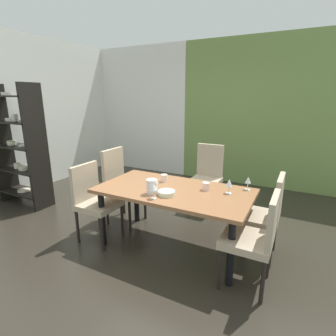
# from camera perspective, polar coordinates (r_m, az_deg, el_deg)

# --- Properties ---
(ground_plane) EXTENTS (5.92, 5.51, 0.02)m
(ground_plane) POSITION_cam_1_polar(r_m,az_deg,el_deg) (3.50, -4.65, -14.46)
(ground_plane) COLOR #2B271F
(back_panel_interior) EXTENTS (2.29, 0.10, 2.79)m
(back_panel_interior) POSITION_cam_1_polar(r_m,az_deg,el_deg) (6.30, -5.96, 12.31)
(back_panel_interior) COLOR silver
(back_panel_interior) RESTS_ON ground_plane
(garden_window_panel) EXTENTS (3.63, 0.10, 2.79)m
(garden_window_panel) POSITION_cam_1_polar(r_m,az_deg,el_deg) (5.29, 22.48, 10.67)
(garden_window_panel) COLOR olive
(garden_window_panel) RESTS_ON ground_plane
(dining_table) EXTENTS (1.72, 0.91, 0.72)m
(dining_table) POSITION_cam_1_polar(r_m,az_deg,el_deg) (2.98, 1.27, -6.12)
(dining_table) COLOR #915F3C
(dining_table) RESTS_ON ground_plane
(chair_left_near) EXTENTS (0.45, 0.44, 0.94)m
(chair_left_near) POSITION_cam_1_polar(r_m,az_deg,el_deg) (3.33, -15.88, -6.31)
(chair_left_near) COLOR tan
(chair_left_near) RESTS_ON ground_plane
(chair_right_near) EXTENTS (0.44, 0.44, 0.93)m
(chair_right_near) POSITION_cam_1_polar(r_m,az_deg,el_deg) (2.54, 18.59, -13.78)
(chair_right_near) COLOR tan
(chair_right_near) RESTS_ON ground_plane
(chair_head_far) EXTENTS (0.44, 0.45, 1.00)m
(chair_head_far) POSITION_cam_1_polar(r_m,az_deg,el_deg) (4.13, 8.50, -1.31)
(chair_head_far) COLOR tan
(chair_head_far) RESTS_ON ground_plane
(chair_left_far) EXTENTS (0.45, 0.44, 1.03)m
(chair_left_far) POSITION_cam_1_polar(r_m,az_deg,el_deg) (3.71, -10.32, -3.20)
(chair_left_far) COLOR tan
(chair_left_far) RESTS_ON ground_plane
(chair_right_far) EXTENTS (0.44, 0.44, 0.95)m
(chair_right_far) POSITION_cam_1_polar(r_m,az_deg,el_deg) (3.02, 20.34, -8.97)
(chair_right_far) COLOR tan
(chair_right_far) RESTS_ON ground_plane
(display_shelf) EXTENTS (0.94, 0.36, 1.92)m
(display_shelf) POSITION_cam_1_polar(r_m,az_deg,el_deg) (4.78, -29.78, 4.14)
(display_shelf) COLOR black
(display_shelf) RESTS_ON ground_plane
(wine_glass_south) EXTENTS (0.07, 0.07, 0.16)m
(wine_glass_south) POSITION_cam_1_polar(r_m,az_deg,el_deg) (2.86, 13.18, -3.27)
(wine_glass_south) COLOR silver
(wine_glass_south) RESTS_ON dining_table
(wine_glass_corner) EXTENTS (0.07, 0.07, 0.15)m
(wine_glass_corner) POSITION_cam_1_polar(r_m,az_deg,el_deg) (3.03, 17.04, -2.62)
(wine_glass_corner) COLOR silver
(wine_glass_corner) RESTS_ON dining_table
(wine_glass_left) EXTENTS (0.07, 0.07, 0.16)m
(wine_glass_left) POSITION_cam_1_polar(r_m,az_deg,el_deg) (2.65, -3.19, -4.29)
(wine_glass_left) COLOR silver
(wine_glass_left) RESTS_ON dining_table
(serving_bowl_right) EXTENTS (0.18, 0.18, 0.05)m
(serving_bowl_right) POSITION_cam_1_polar(r_m,az_deg,el_deg) (2.77, -0.32, -5.47)
(serving_bowl_right) COLOR beige
(serving_bowl_right) RESTS_ON dining_table
(cup_near_window) EXTENTS (0.08, 0.08, 0.09)m
(cup_near_window) POSITION_cam_1_polar(r_m,az_deg,el_deg) (2.94, 8.25, -3.95)
(cup_near_window) COLOR silver
(cup_near_window) RESTS_ON dining_table
(cup_north) EXTENTS (0.08, 0.08, 0.09)m
(cup_north) POSITION_cam_1_polar(r_m,az_deg,el_deg) (3.19, -0.85, -2.20)
(cup_north) COLOR white
(cup_north) RESTS_ON dining_table
(pitcher_front) EXTENTS (0.13, 0.12, 0.16)m
(pitcher_front) POSITION_cam_1_polar(r_m,az_deg,el_deg) (2.79, -3.50, -4.06)
(pitcher_front) COLOR silver
(pitcher_front) RESTS_ON dining_table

